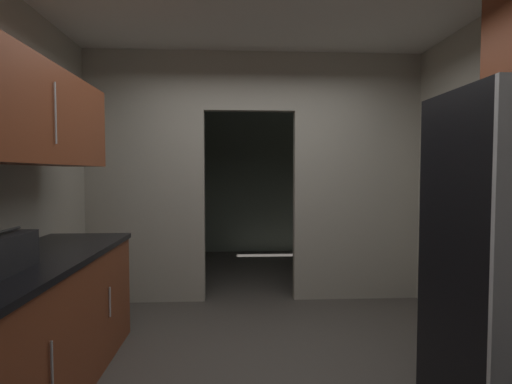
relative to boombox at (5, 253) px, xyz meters
The scene contains 7 objects.
ground 1.85m from the boombox, 20.31° to the left, with size 20.00×20.00×0.00m, color #47423D.
kitchen_overhead_slab 2.53m from the boombox, 35.59° to the left, with size 4.08×7.38×0.06m, color silver.
kitchen_partition 2.72m from the boombox, 56.39° to the left, with size 3.68×0.12×2.74m.
adjoining_room_shell 4.44m from the boombox, 70.62° to the left, with size 3.68×2.82×2.74m.
lower_cabinet_run 0.62m from the boombox, 95.25° to the left, with size 0.69×2.14×0.89m.
upper_cabinet_counterside 0.85m from the boombox, 95.25° to the left, with size 0.36×1.93×0.62m.
boombox is the anchor object (origin of this frame).
Camera 1 is at (-0.24, -2.74, 1.42)m, focal length 27.97 mm.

